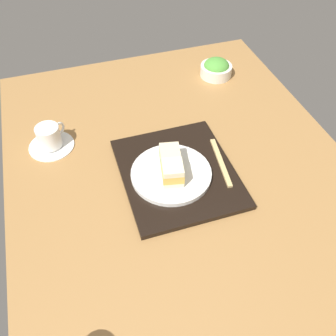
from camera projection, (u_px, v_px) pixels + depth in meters
ground_plane at (187, 185)px, 109.67cm from camera, size 140.00×100.00×3.00cm
serving_tray at (178, 173)px, 109.76cm from camera, size 36.80×31.62×1.55cm
sandwich_plate at (171, 174)px, 107.53cm from camera, size 22.83×22.83×1.37cm
sandwich_near at (173, 173)px, 102.78cm from camera, size 7.26×6.85×5.92cm
sandwich_far at (170, 157)px, 107.07cm from camera, size 7.36×6.73×5.70cm
salad_bowl at (216, 68)px, 143.44cm from camera, size 11.81×11.81×6.79cm
chopsticks_pair at (221, 162)px, 111.14cm from camera, size 19.39×3.99×0.70cm
coffee_cup at (50, 139)px, 116.24cm from camera, size 13.89×13.89×7.55cm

